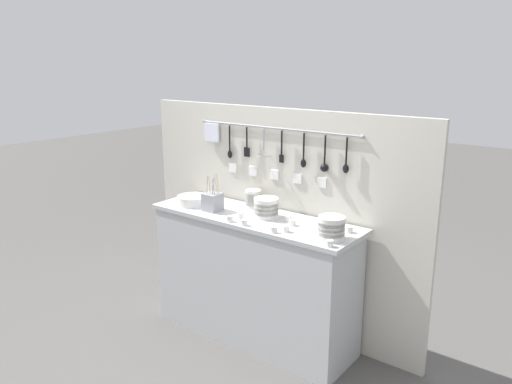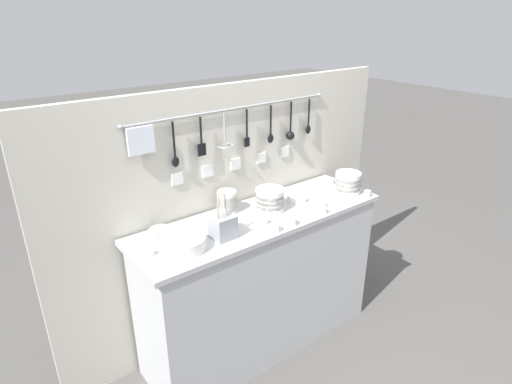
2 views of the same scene
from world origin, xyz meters
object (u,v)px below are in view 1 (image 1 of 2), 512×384
Objects in this scene: cup_front_right at (349,229)px; cup_beside_plates at (286,229)px; bowl_stack_wide_centre at (266,208)px; plate_stack at (193,200)px; steel_mixing_bowl at (208,196)px; cutlery_caddy at (213,202)px; cup_back_right at (181,197)px; cup_back_left at (274,230)px; cup_front_left at (288,219)px; cup_mid_row at (292,222)px; bowl_stack_tall_left at (253,199)px; bowl_stack_short_front at (331,228)px; cup_by_caddy at (230,219)px; cup_edge_far at (244,222)px; cup_edge_near at (241,215)px; cup_centre at (330,243)px.

cup_beside_plates is (-0.33, -0.24, 0.00)m from cup_front_right.
plate_stack is at bearing -172.73° from bowl_stack_wide_centre.
steel_mixing_bowl is 0.35m from cutlery_caddy.
cup_back_right is (-0.17, 0.04, -0.01)m from plate_stack.
cup_back_left is (-0.05, -0.06, 0.00)m from cup_beside_plates.
bowl_stack_wide_centre is 3.94× the size of cup_front_left.
cup_back_right is 1.04m from cup_mid_row.
cup_back_right is (-0.58, -0.17, -0.05)m from bowl_stack_tall_left.
cutlery_caddy is (0.25, -0.23, 0.05)m from steel_mixing_bowl.
bowl_stack_tall_left is at bearing 1.57° from steel_mixing_bowl.
cutlery_caddy is at bearing -173.89° from cup_mid_row.
bowl_stack_short_front is 0.72m from cup_by_caddy.
cutlery_caddy is 6.43× the size of cup_edge_far.
cup_by_caddy is (-0.14, -0.23, -0.05)m from bowl_stack_wide_centre.
cup_front_left is 1.00× the size of cup_back_left.
cup_edge_far reaches higher than steel_mixing_bowl.
cutlery_caddy is at bearing -127.93° from bowl_stack_tall_left.
bowl_stack_wide_centre is at bearing 169.41° from bowl_stack_short_front.
cup_edge_far is at bearing -128.52° from cup_front_left.
cup_edge_far is (-0.01, -0.23, -0.05)m from bowl_stack_wide_centre.
bowl_stack_tall_left is 3.11× the size of cup_edge_far.
cup_edge_near is (-0.13, -0.12, -0.05)m from bowl_stack_wide_centre.
bowl_stack_wide_centre reaches higher than cup_by_caddy.
cup_centre is (0.63, -0.23, -0.05)m from bowl_stack_wide_centre.
cup_back_right is at bearing 177.08° from bowl_stack_short_front.
cup_by_caddy is (0.49, -0.15, -0.01)m from plate_stack.
cup_back_left is (0.86, -0.15, -0.01)m from plate_stack.
cup_beside_plates is at bearing 170.38° from cup_centre.
cup_back_left is at bearing -94.08° from cup_mid_row.
steel_mixing_bowl is at bearing 97.65° from plate_stack.
bowl_stack_wide_centre reaches higher than cup_back_right.
steel_mixing_bowl is 2.94× the size of cup_back_left.
cup_beside_plates is at bearing 8.10° from cup_by_caddy.
cup_centre is (0.02, -0.29, 0.00)m from cup_front_right.
cup_front_right is (1.01, 0.17, -0.05)m from cutlery_caddy.
plate_stack is 0.17m from cup_back_right.
cup_centre is 1.00× the size of cup_by_caddy.
bowl_stack_wide_centre is 0.58m from bowl_stack_short_front.
bowl_stack_tall_left is at bearing 119.32° from cup_edge_far.
cup_by_caddy is at bearing -91.30° from cup_edge_near.
cup_mid_row is 0.19m from cup_back_left.
cup_front_left is at bearing 152.25° from cup_centre.
bowl_stack_short_front is at bearing 9.64° from cup_by_caddy.
cup_back_right is 1.00× the size of cup_back_left.
cup_edge_far and cup_back_left have the same top height.
cup_centre is at bearing -8.24° from cup_edge_near.
cup_mid_row is (0.90, -0.16, 0.00)m from steel_mixing_bowl.
bowl_stack_tall_left is 0.47m from plate_stack.
plate_stack is 5.41× the size of cup_centre.
cup_front_right is at bearing 15.74° from cup_mid_row.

